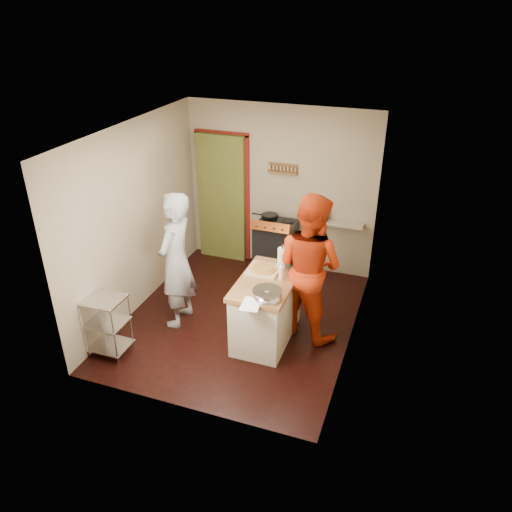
% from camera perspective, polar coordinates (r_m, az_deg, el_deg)
% --- Properties ---
extents(floor, '(3.50, 3.50, 0.00)m').
position_cam_1_polar(floor, '(6.96, -1.78, -7.24)').
color(floor, black).
rests_on(floor, ground).
extents(back_wall, '(3.00, 0.44, 2.60)m').
position_cam_1_polar(back_wall, '(8.12, -1.57, 7.13)').
color(back_wall, tan).
rests_on(back_wall, ground).
extents(left_wall, '(0.04, 3.50, 2.60)m').
position_cam_1_polar(left_wall, '(6.95, -13.57, 4.18)').
color(left_wall, tan).
rests_on(left_wall, ground).
extents(right_wall, '(0.04, 3.50, 2.60)m').
position_cam_1_polar(right_wall, '(5.98, 11.58, 0.36)').
color(right_wall, tan).
rests_on(right_wall, ground).
extents(ceiling, '(3.00, 3.50, 0.02)m').
position_cam_1_polar(ceiling, '(5.87, -2.16, 14.11)').
color(ceiling, white).
rests_on(ceiling, back_wall).
extents(stove, '(0.60, 0.63, 1.00)m').
position_cam_1_polar(stove, '(7.87, 2.24, 1.01)').
color(stove, black).
rests_on(stove, ground).
extents(wire_shelving, '(0.48, 0.40, 0.80)m').
position_cam_1_polar(wire_shelving, '(6.40, -16.68, -7.34)').
color(wire_shelving, silver).
rests_on(wire_shelving, ground).
extents(island, '(0.68, 1.31, 1.17)m').
position_cam_1_polar(island, '(6.37, 1.22, -5.91)').
color(island, beige).
rests_on(island, ground).
extents(person_stripe, '(0.45, 0.68, 1.86)m').
position_cam_1_polar(person_stripe, '(6.54, -9.14, -0.54)').
color(person_stripe, silver).
rests_on(person_stripe, ground).
extents(person_red, '(1.16, 1.05, 1.93)m').
position_cam_1_polar(person_red, '(6.30, 6.12, -1.16)').
color(person_red, '#B52C0C').
rests_on(person_red, ground).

